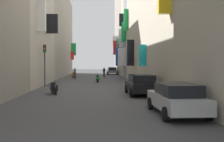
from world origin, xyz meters
TOP-DOWN VIEW (x-y plane):
  - ground_plane at (0.00, 30.00)m, footprint 140.00×140.00m
  - building_left_mid_a at (-7.99, 25.62)m, footprint 7.25×13.23m
  - building_left_mid_b at (-8.00, 46.13)m, footprint 7.07×27.76m
  - building_right_mid_a at (7.99, 23.95)m, footprint 7.34×24.41m
  - building_right_mid_b at (7.96, 38.43)m, footprint 7.36×4.57m
  - building_right_mid_c at (7.98, 42.66)m, footprint 6.88×3.88m
  - building_right_far at (7.99, 52.30)m, footprint 7.15×15.40m
  - parked_car_black at (3.62, 16.18)m, footprint 2.01×4.37m
  - parked_car_silver at (3.88, 8.66)m, footprint 1.91×4.35m
  - parked_car_grey at (3.81, 51.41)m, footprint 2.03×4.47m
  - scooter_black at (-2.82, 17.09)m, footprint 0.74×1.73m
  - scooter_green at (0.58, 29.24)m, footprint 0.51×1.89m
  - scooter_orange at (-3.08, 39.39)m, footprint 0.81×1.85m
  - pedestrian_crossing at (1.77, 40.14)m, footprint 0.45×0.45m
  - pedestrian_near_left at (-2.75, 37.15)m, footprint 0.52×0.52m
  - traffic_light_near_corner at (-4.63, 23.29)m, footprint 0.26×0.34m

SIDE VIEW (x-z plane):
  - ground_plane at x=0.00m, z-range 0.00..0.00m
  - scooter_black at x=-2.82m, z-range -0.10..1.03m
  - scooter_green at x=0.58m, z-range -0.10..1.03m
  - scooter_orange at x=-3.08m, z-range -0.10..1.03m
  - parked_car_silver at x=3.88m, z-range 0.04..1.45m
  - parked_car_black at x=3.62m, z-range 0.03..1.51m
  - parked_car_grey at x=3.81m, z-range 0.03..1.52m
  - pedestrian_near_left at x=-2.75m, z-range -0.01..1.63m
  - pedestrian_crossing at x=1.77m, z-range -0.01..1.63m
  - traffic_light_near_corner at x=-4.63m, z-range 0.75..4.87m
  - building_left_mid_a at x=-7.99m, z-range 0.00..12.36m
  - building_left_mid_b at x=-8.00m, z-range 0.00..15.62m
  - building_right_mid_a at x=7.99m, z-range 0.00..15.88m
  - building_right_mid_b at x=7.96m, z-range -0.03..16.43m
  - building_right_mid_c at x=7.98m, z-range -0.02..19.82m
  - building_right_far at x=7.99m, z-range -0.01..20.58m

